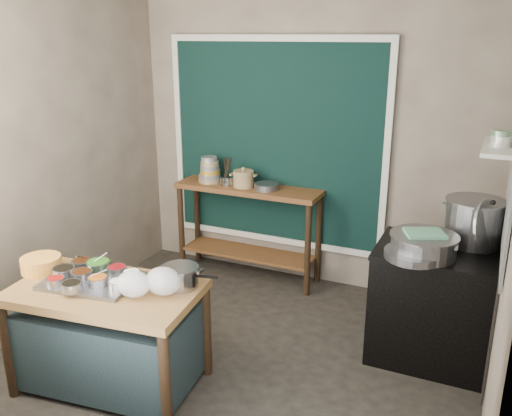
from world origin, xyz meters
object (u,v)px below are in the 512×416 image
at_px(back_counter, 248,232).
at_px(stock_pot, 473,222).
at_px(ceramic_crock, 243,180).
at_px(yellow_basin, 41,264).
at_px(condiment_tray, 92,281).
at_px(utensil_cup, 227,181).
at_px(prep_table, 110,337).
at_px(stove_block, 436,306).
at_px(steamer, 423,245).
at_px(saucepan, 180,277).

bearing_deg(back_counter, stock_pot, -13.80).
relative_size(ceramic_crock, stock_pot, 0.48).
height_order(back_counter, yellow_basin, back_counter).
bearing_deg(yellow_basin, back_counter, 71.04).
relative_size(condiment_tray, utensil_cup, 4.27).
xyz_separation_m(prep_table, condiment_tray, (-0.13, 0.03, 0.39)).
xyz_separation_m(back_counter, stove_block, (1.90, -0.73, -0.05)).
relative_size(utensil_cup, ceramic_crock, 0.69).
xyz_separation_m(prep_table, back_counter, (0.10, 2.03, 0.10)).
xyz_separation_m(back_counter, condiment_tray, (-0.23, -2.00, 0.29)).
bearing_deg(steamer, yellow_basin, -155.96).
height_order(condiment_tray, steamer, steamer).
height_order(condiment_tray, saucepan, saucepan).
distance_m(prep_table, stove_block, 2.39).
relative_size(prep_table, utensil_cup, 8.66).
bearing_deg(prep_table, condiment_tray, 161.63).
relative_size(yellow_basin, stock_pot, 0.64).
xyz_separation_m(condiment_tray, steamer, (2.02, 1.10, 0.19)).
xyz_separation_m(saucepan, ceramic_crock, (-0.38, 1.77, 0.20)).
distance_m(prep_table, condiment_tray, 0.41).
bearing_deg(steamer, utensil_cup, 156.83).
distance_m(back_counter, ceramic_crock, 0.55).
bearing_deg(back_counter, prep_table, -92.82).
height_order(condiment_tray, yellow_basin, yellow_basin).
bearing_deg(saucepan, utensil_cup, 95.03).
xyz_separation_m(yellow_basin, ceramic_crock, (0.65, 1.97, 0.22)).
bearing_deg(ceramic_crock, back_counter, 44.47).
bearing_deg(utensil_cup, prep_table, -87.00).
xyz_separation_m(stock_pot, steamer, (-0.29, -0.39, -0.09)).
xyz_separation_m(stove_block, condiment_tray, (-2.13, -1.27, 0.34)).
relative_size(back_counter, ceramic_crock, 6.93).
height_order(saucepan, utensil_cup, utensil_cup).
height_order(yellow_basin, saucepan, saucepan).
bearing_deg(back_counter, stove_block, -21.02).
distance_m(back_counter, steamer, 2.06).
xyz_separation_m(saucepan, utensil_cup, (-0.55, 1.75, 0.17)).
xyz_separation_m(yellow_basin, steamer, (2.47, 1.10, 0.15)).
distance_m(condiment_tray, steamer, 2.31).
relative_size(stove_block, stock_pot, 2.06).
bearing_deg(stove_block, saucepan, -145.45).
height_order(prep_table, back_counter, back_counter).
height_order(prep_table, saucepan, saucepan).
bearing_deg(utensil_cup, saucepan, -72.54).
relative_size(condiment_tray, steamer, 1.27).
bearing_deg(yellow_basin, ceramic_crock, 71.62).
xyz_separation_m(stove_block, stock_pot, (0.18, 0.22, 0.63)).
xyz_separation_m(utensil_cup, ceramic_crock, (0.17, 0.01, 0.03)).
xyz_separation_m(stove_block, steamer, (-0.12, -0.17, 0.53)).
distance_m(yellow_basin, steamer, 2.71).
bearing_deg(saucepan, back_counter, 88.49).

